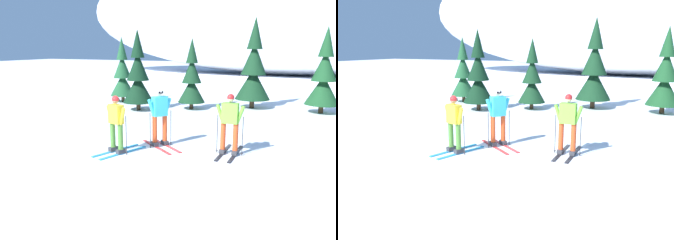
# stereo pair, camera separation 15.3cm
# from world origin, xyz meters

# --- Properties ---
(ground_plane) EXTENTS (120.00, 120.00, 0.00)m
(ground_plane) POSITION_xyz_m (0.00, 0.00, 0.00)
(ground_plane) COLOR white
(skier_yellow_jacket) EXTENTS (0.96, 1.77, 1.70)m
(skier_yellow_jacket) POSITION_xyz_m (-1.11, 0.18, 0.89)
(skier_yellow_jacket) COLOR #2893CC
(skier_yellow_jacket) RESTS_ON ground
(skier_cyan_jacket) EXTENTS (1.67, 1.39, 1.83)m
(skier_cyan_jacket) POSITION_xyz_m (-0.27, 1.34, 0.97)
(skier_cyan_jacket) COLOR red
(skier_cyan_jacket) RESTS_ON ground
(skier_lime_jacket) EXTENTS (0.83, 1.71, 1.77)m
(skier_lime_jacket) POSITION_xyz_m (1.91, 1.39, 0.94)
(skier_lime_jacket) COLOR black
(skier_lime_jacket) RESTS_ON ground
(pine_tree_far_left) EXTENTS (1.39, 1.39, 3.59)m
(pine_tree_far_left) POSITION_xyz_m (-5.99, 8.33, 1.50)
(pine_tree_far_left) COLOR #47301E
(pine_tree_far_left) RESTS_ON ground
(pine_tree_left) EXTENTS (1.50, 1.50, 3.90)m
(pine_tree_left) POSITION_xyz_m (-3.92, 6.44, 1.63)
(pine_tree_left) COLOR #47301E
(pine_tree_left) RESTS_ON ground
(pine_tree_center_left) EXTENTS (1.35, 1.35, 3.48)m
(pine_tree_center_left) POSITION_xyz_m (-1.65, 7.79, 1.46)
(pine_tree_center_left) COLOR #47301E
(pine_tree_center_left) RESTS_ON ground
(pine_tree_center_right) EXTENTS (1.74, 1.74, 4.50)m
(pine_tree_center_right) POSITION_xyz_m (1.04, 9.36, 1.88)
(pine_tree_center_right) COLOR #47301E
(pine_tree_center_right) RESTS_ON ground
(pine_tree_right) EXTENTS (1.54, 1.54, 3.99)m
(pine_tree_right) POSITION_xyz_m (4.27, 9.31, 1.67)
(pine_tree_right) COLOR #47301E
(pine_tree_right) RESTS_ON ground
(snow_ridge_background) EXTENTS (49.98, 18.24, 14.69)m
(snow_ridge_background) POSITION_xyz_m (1.13, 31.90, 7.34)
(snow_ridge_background) COLOR white
(snow_ridge_background) RESTS_ON ground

